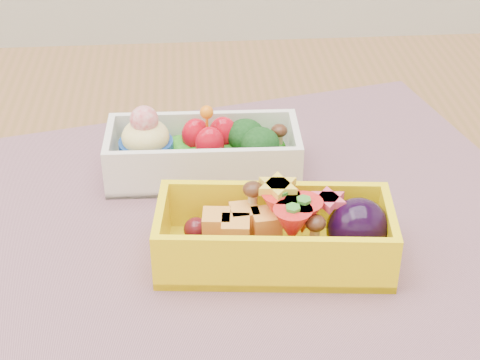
{
  "coord_description": "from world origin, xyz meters",
  "views": [
    {
      "loc": [
        -0.03,
        -0.53,
        1.13
      ],
      "look_at": [
        0.01,
        0.0,
        0.79
      ],
      "focal_mm": 57.01,
      "sensor_mm": 36.0,
      "label": 1
    }
  ],
  "objects": [
    {
      "name": "placemat",
      "position": [
        0.01,
        -0.0,
        0.75
      ],
      "size": [
        0.61,
        0.52,
        0.0
      ],
      "primitive_type": "cube",
      "rotation": [
        0.0,
        0.0,
        0.23
      ],
      "color": "#8B606A",
      "rests_on": "table"
    },
    {
      "name": "bento_yellow",
      "position": [
        0.04,
        -0.06,
        0.78
      ],
      "size": [
        0.19,
        0.1,
        0.06
      ],
      "rotation": [
        0.0,
        0.0,
        -0.1
      ],
      "color": "yellow",
      "rests_on": "placemat"
    },
    {
      "name": "bento_white",
      "position": [
        -0.02,
        0.07,
        0.78
      ],
      "size": [
        0.18,
        0.08,
        0.07
      ],
      "rotation": [
        0.0,
        0.0,
        -0.03
      ],
      "color": "white",
      "rests_on": "placemat"
    },
    {
      "name": "table",
      "position": [
        0.0,
        0.0,
        0.65
      ],
      "size": [
        1.2,
        0.8,
        0.75
      ],
      "color": "brown",
      "rests_on": "ground"
    }
  ]
}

